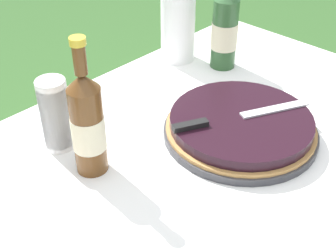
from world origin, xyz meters
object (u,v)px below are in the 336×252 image
object	(u,v)px
berry_tart	(241,127)
paper_towel_roll	(178,21)
serving_knife	(231,117)
cup_stack	(55,115)
cider_bottle_amber	(88,124)
cider_bottle_green	(225,29)

from	to	relation	value
berry_tart	paper_towel_roll	size ratio (longest dim) A/B	1.47
serving_knife	paper_towel_roll	size ratio (longest dim) A/B	1.29
cup_stack	cider_bottle_amber	distance (m)	0.13
serving_knife	cider_bottle_green	world-z (taller)	cider_bottle_green
berry_tart	cup_stack	xyz separation A→B (m)	(-0.35, 0.30, 0.07)
cup_stack	cider_bottle_amber	world-z (taller)	cider_bottle_amber
cider_bottle_green	cider_bottle_amber	xyz separation A→B (m)	(-0.62, -0.10, -0.00)
berry_tart	serving_knife	size ratio (longest dim) A/B	1.14
cider_bottle_green	cup_stack	bearing A→B (deg)	177.65
cider_bottle_green	paper_towel_roll	distance (m)	0.15
berry_tart	cider_bottle_amber	distance (m)	0.40
cider_bottle_green	berry_tart	bearing A→B (deg)	-134.88
cup_stack	paper_towel_roll	distance (m)	0.57
cider_bottle_amber	paper_towel_roll	distance (m)	0.60
cider_bottle_green	paper_towel_roll	size ratio (longest dim) A/B	1.26
cider_bottle_green	cider_bottle_amber	world-z (taller)	cider_bottle_green
cider_bottle_amber	serving_knife	bearing A→B (deg)	-26.58
cider_bottle_amber	paper_towel_roll	world-z (taller)	cider_bottle_amber
cup_stack	berry_tart	bearing A→B (deg)	-40.62
paper_towel_roll	serving_knife	bearing A→B (deg)	-120.45
cider_bottle_amber	cup_stack	bearing A→B (deg)	91.07
berry_tart	serving_knife	world-z (taller)	serving_knife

